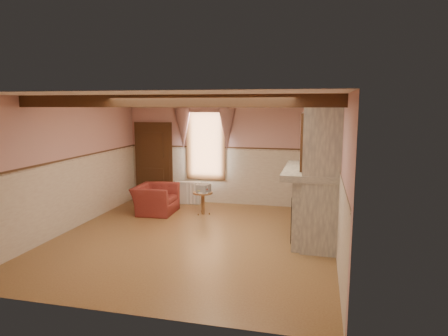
% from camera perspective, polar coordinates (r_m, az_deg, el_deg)
% --- Properties ---
extents(floor, '(5.50, 6.00, 0.01)m').
position_cam_1_polar(floor, '(8.12, -4.33, -9.99)').
color(floor, brown).
rests_on(floor, ground).
extents(ceiling, '(5.50, 6.00, 0.01)m').
position_cam_1_polar(ceiling, '(7.68, -4.57, 10.18)').
color(ceiling, silver).
rests_on(ceiling, wall_back).
extents(wall_back, '(5.50, 0.02, 2.80)m').
position_cam_1_polar(wall_back, '(10.65, 0.53, 2.30)').
color(wall_back, tan).
rests_on(wall_back, floor).
extents(wall_front, '(5.50, 0.02, 2.80)m').
position_cam_1_polar(wall_front, '(5.07, -14.98, -5.42)').
color(wall_front, tan).
rests_on(wall_front, floor).
extents(wall_left, '(0.02, 6.00, 2.80)m').
position_cam_1_polar(wall_left, '(9.01, -21.33, 0.47)').
color(wall_left, tan).
rests_on(wall_left, floor).
extents(wall_right, '(0.02, 6.00, 2.80)m').
position_cam_1_polar(wall_right, '(7.42, 16.22, -0.97)').
color(wall_right, tan).
rests_on(wall_right, floor).
extents(wainscot, '(5.50, 6.00, 1.50)m').
position_cam_1_polar(wainscot, '(7.91, -4.39, -4.84)').
color(wainscot, beige).
rests_on(wainscot, floor).
extents(chair_rail, '(5.50, 6.00, 0.08)m').
position_cam_1_polar(chair_rail, '(7.76, -4.45, 0.54)').
color(chair_rail, black).
rests_on(chair_rail, wainscot).
extents(firebox, '(0.20, 0.95, 0.90)m').
position_cam_1_polar(firebox, '(8.21, 10.47, -6.62)').
color(firebox, black).
rests_on(firebox, floor).
extents(armchair, '(0.96, 1.09, 0.69)m').
position_cam_1_polar(armchair, '(10.00, -9.74, -4.40)').
color(armchair, maroon).
rests_on(armchair, floor).
extents(side_table, '(0.59, 0.59, 0.55)m').
position_cam_1_polar(side_table, '(9.77, -3.02, -5.03)').
color(side_table, brown).
rests_on(side_table, floor).
extents(book_stack, '(0.31, 0.36, 0.20)m').
position_cam_1_polar(book_stack, '(9.65, -2.95, -2.91)').
color(book_stack, '#B7AD8C').
rests_on(book_stack, side_table).
extents(radiator, '(0.72, 0.25, 0.60)m').
position_cam_1_polar(radiator, '(10.83, -5.21, -3.53)').
color(radiator, silver).
rests_on(radiator, floor).
extents(bowl, '(0.38, 0.38, 0.09)m').
position_cam_1_polar(bowl, '(8.23, 12.47, 0.60)').
color(bowl, brown).
rests_on(bowl, mantel).
extents(mantel_clock, '(0.14, 0.24, 0.20)m').
position_cam_1_polar(mantel_clock, '(8.78, 12.56, 1.46)').
color(mantel_clock, black).
rests_on(mantel_clock, mantel).
extents(oil_lamp, '(0.11, 0.11, 0.28)m').
position_cam_1_polar(oil_lamp, '(8.21, 12.49, 1.23)').
color(oil_lamp, '#B38E32').
rests_on(oil_lamp, mantel).
extents(candle_red, '(0.06, 0.06, 0.16)m').
position_cam_1_polar(candle_red, '(7.19, 12.30, -0.31)').
color(candle_red, '#AD1517').
rests_on(candle_red, mantel).
extents(jar_yellow, '(0.06, 0.06, 0.12)m').
position_cam_1_polar(jar_yellow, '(7.72, 12.39, 0.16)').
color(jar_yellow, gold).
rests_on(jar_yellow, mantel).
extents(fireplace, '(0.85, 2.00, 2.80)m').
position_cam_1_polar(fireplace, '(8.00, 13.70, -0.17)').
color(fireplace, gray).
rests_on(fireplace, floor).
extents(mantel, '(1.05, 2.05, 0.12)m').
position_cam_1_polar(mantel, '(8.01, 12.41, -0.40)').
color(mantel, gray).
rests_on(mantel, fireplace).
extents(overmantel_mirror, '(0.06, 1.44, 1.04)m').
position_cam_1_polar(overmantel_mirror, '(7.94, 11.22, 4.00)').
color(overmantel_mirror, silver).
rests_on(overmantel_mirror, fireplace).
extents(door, '(1.10, 0.10, 2.10)m').
position_cam_1_polar(door, '(11.29, -9.98, 0.76)').
color(door, black).
rests_on(door, floor).
extents(window, '(1.06, 0.08, 2.02)m').
position_cam_1_polar(window, '(10.74, -2.63, 3.69)').
color(window, white).
rests_on(window, wall_back).
extents(window_drapes, '(1.30, 0.14, 1.40)m').
position_cam_1_polar(window_drapes, '(10.62, -2.79, 6.88)').
color(window_drapes, gray).
rests_on(window_drapes, wall_back).
extents(ceiling_beam_front, '(5.50, 0.18, 0.20)m').
position_cam_1_polar(ceiling_beam_front, '(6.55, -7.86, 9.46)').
color(ceiling_beam_front, black).
rests_on(ceiling_beam_front, ceiling).
extents(ceiling_beam_back, '(5.50, 0.18, 0.20)m').
position_cam_1_polar(ceiling_beam_back, '(8.83, -2.12, 9.38)').
color(ceiling_beam_back, black).
rests_on(ceiling_beam_back, ceiling).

